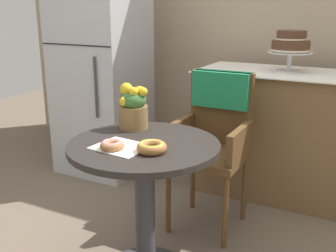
% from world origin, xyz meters
% --- Properties ---
extents(back_wall, '(4.80, 0.10, 2.70)m').
position_xyz_m(back_wall, '(0.00, 1.85, 1.35)').
color(back_wall, tan).
rests_on(back_wall, ground).
extents(cafe_table, '(0.72, 0.72, 0.72)m').
position_xyz_m(cafe_table, '(0.00, 0.00, 0.51)').
color(cafe_table, '#282321').
rests_on(cafe_table, ground).
extents(wicker_chair, '(0.42, 0.45, 0.95)m').
position_xyz_m(wicker_chair, '(0.09, 0.69, 0.64)').
color(wicker_chair, brown).
rests_on(wicker_chair, ground).
extents(paper_napkin, '(0.26, 0.22, 0.00)m').
position_xyz_m(paper_napkin, '(-0.06, -0.10, 0.72)').
color(paper_napkin, white).
rests_on(paper_napkin, cafe_table).
extents(donut_front, '(0.14, 0.14, 0.04)m').
position_xyz_m(donut_front, '(0.10, -0.09, 0.74)').
color(donut_front, '#936033').
rests_on(donut_front, cafe_table).
extents(donut_mid, '(0.11, 0.11, 0.04)m').
position_xyz_m(donut_mid, '(-0.08, -0.14, 0.74)').
color(donut_mid, '#AD7542').
rests_on(donut_mid, cafe_table).
extents(flower_vase, '(0.15, 0.15, 0.24)m').
position_xyz_m(flower_vase, '(-0.17, 0.18, 0.83)').
color(flower_vase, brown).
rests_on(flower_vase, cafe_table).
extents(display_counter, '(1.56, 0.62, 0.90)m').
position_xyz_m(display_counter, '(0.55, 1.30, 0.45)').
color(display_counter, brown).
rests_on(display_counter, ground).
extents(tiered_cake_stand, '(0.30, 0.30, 0.28)m').
position_xyz_m(tiered_cake_stand, '(0.39, 1.30, 1.09)').
color(tiered_cake_stand, silver).
rests_on(tiered_cake_stand, display_counter).
extents(refrigerator, '(0.64, 0.63, 1.70)m').
position_xyz_m(refrigerator, '(-1.05, 1.10, 0.85)').
color(refrigerator, '#B7BABF').
rests_on(refrigerator, ground).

